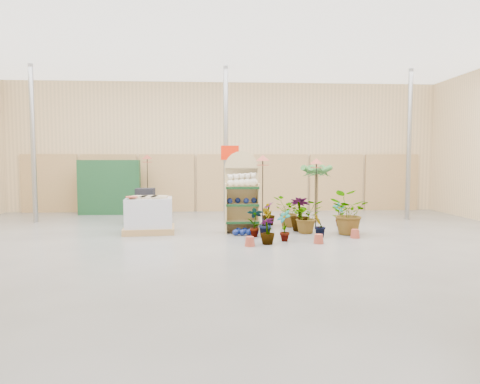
{
  "coord_description": "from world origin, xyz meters",
  "views": [
    {
      "loc": [
        -0.31,
        -9.07,
        1.78
      ],
      "look_at": [
        0.3,
        1.5,
        1.0
      ],
      "focal_mm": 32.0,
      "sensor_mm": 36.0,
      "label": 1
    }
  ],
  "objects_px": {
    "bird_table_front": "(263,161)",
    "pallet_stack": "(149,215)",
    "display_shelf": "(242,195)",
    "potted_plant_2": "(307,216)"
  },
  "relations": [
    {
      "from": "display_shelf",
      "to": "potted_plant_2",
      "type": "bearing_deg",
      "value": -10.33
    },
    {
      "from": "display_shelf",
      "to": "potted_plant_2",
      "type": "distance_m",
      "value": 1.69
    },
    {
      "from": "bird_table_front",
      "to": "pallet_stack",
      "type": "bearing_deg",
      "value": 173.0
    },
    {
      "from": "pallet_stack",
      "to": "potted_plant_2",
      "type": "distance_m",
      "value": 3.88
    },
    {
      "from": "display_shelf",
      "to": "bird_table_front",
      "type": "distance_m",
      "value": 1.05
    },
    {
      "from": "bird_table_front",
      "to": "display_shelf",
      "type": "bearing_deg",
      "value": 143.3
    },
    {
      "from": "pallet_stack",
      "to": "potted_plant_2",
      "type": "height_order",
      "value": "pallet_stack"
    },
    {
      "from": "pallet_stack",
      "to": "potted_plant_2",
      "type": "xyz_separation_m",
      "value": [
        3.88,
        -0.26,
        -0.03
      ]
    },
    {
      "from": "display_shelf",
      "to": "potted_plant_2",
      "type": "xyz_separation_m",
      "value": [
        1.59,
        -0.28,
        -0.51
      ]
    },
    {
      "from": "display_shelf",
      "to": "pallet_stack",
      "type": "bearing_deg",
      "value": -179.66
    }
  ]
}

